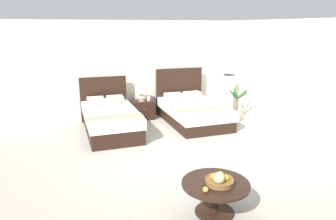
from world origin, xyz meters
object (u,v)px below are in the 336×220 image
object	(u,v)px
fruit_bowl	(219,180)
nightstand	(142,110)
table_lamp	(142,92)
floor_lamp_corner	(228,95)
coffee_table	(215,190)
bed_near_corner	(192,111)
vase	(149,98)
bed_near_window	(110,119)
potted_palm	(236,111)
loose_apple	(206,190)

from	to	relation	value
fruit_bowl	nightstand	bearing A→B (deg)	86.19
table_lamp	floor_lamp_corner	distance (m)	2.42
table_lamp	coffee_table	distance (m)	4.69
bed_near_corner	fruit_bowl	distance (m)	4.19
nightstand	coffee_table	size ratio (longest dim) A/B	0.65
nightstand	vase	xyz separation A→B (m)	(0.18, -0.04, 0.32)
bed_near_corner	table_lamp	world-z (taller)	bed_near_corner
bed_near_window	fruit_bowl	distance (m)	3.98
table_lamp	potted_palm	xyz separation A→B (m)	(2.26, -1.12, -0.45)
table_lamp	loose_apple	world-z (taller)	table_lamp
nightstand	potted_palm	bearing A→B (deg)	-25.89
vase	bed_near_corner	bearing A→B (deg)	-37.07
potted_palm	fruit_bowl	bearing A→B (deg)	-125.57
bed_near_window	fruit_bowl	bearing A→B (deg)	-79.93
vase	coffee_table	distance (m)	4.63
fruit_bowl	potted_palm	bearing A→B (deg)	54.43
fruit_bowl	coffee_table	bearing A→B (deg)	110.98
coffee_table	fruit_bowl	xyz separation A→B (m)	(0.02, -0.06, 0.18)
table_lamp	fruit_bowl	bearing A→B (deg)	-93.80
nightstand	loose_apple	world-z (taller)	loose_apple
table_lamp	coffee_table	bearing A→B (deg)	-94.10
floor_lamp_corner	table_lamp	bearing A→B (deg)	167.95
coffee_table	potted_palm	bearing A→B (deg)	53.78
nightstand	table_lamp	world-z (taller)	table_lamp
nightstand	table_lamp	bearing A→B (deg)	90.00
bed_near_corner	fruit_bowl	world-z (taller)	bed_near_corner
table_lamp	potted_palm	bearing A→B (deg)	-26.30
coffee_table	floor_lamp_corner	distance (m)	4.96
coffee_table	bed_near_corner	bearing A→B (deg)	69.17
bed_near_window	coffee_table	distance (m)	3.92
coffee_table	vase	bearing A→B (deg)	83.67
bed_near_window	coffee_table	size ratio (longest dim) A/B	2.45
bed_near_corner	table_lamp	distance (m)	1.45
potted_palm	vase	bearing A→B (deg)	153.11
bed_near_window	fruit_bowl	size ratio (longest dim) A/B	5.79
fruit_bowl	floor_lamp_corner	bearing A→B (deg)	57.57
floor_lamp_corner	potted_palm	bearing A→B (deg)	-99.51
vase	floor_lamp_corner	world-z (taller)	floor_lamp_corner
bed_near_window	table_lamp	distance (m)	1.35
vase	loose_apple	xyz separation A→B (m)	(-0.75, -4.77, -0.08)
table_lamp	vase	world-z (taller)	table_lamp
table_lamp	loose_apple	size ratio (longest dim) A/B	5.01
nightstand	vase	distance (m)	0.36
potted_palm	nightstand	bearing A→B (deg)	154.11
nightstand	table_lamp	xyz separation A→B (m)	(0.00, 0.02, 0.48)
vase	loose_apple	distance (m)	4.83
nightstand	loose_apple	bearing A→B (deg)	-96.79
table_lamp	loose_apple	distance (m)	4.87
bed_near_corner	nightstand	distance (m)	1.37
bed_near_corner	nightstand	world-z (taller)	bed_near_corner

